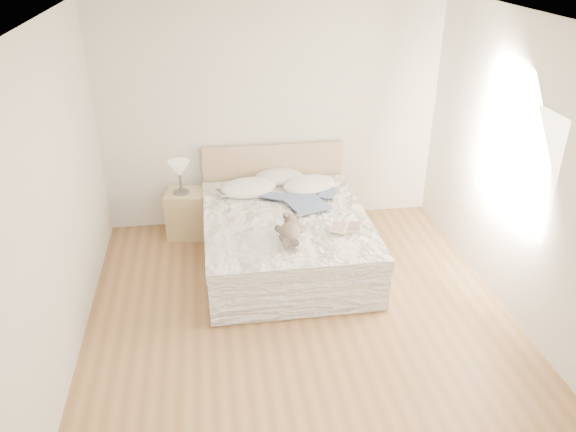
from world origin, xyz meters
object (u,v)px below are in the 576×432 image
object	(u,v)px
photo_book	(230,193)
nightstand	(187,213)
childrens_book	(346,228)
bed	(285,236)
table_lamp	(179,171)
teddy_bear	(290,238)

from	to	relation	value
photo_book	nightstand	bearing A→B (deg)	133.11
photo_book	childrens_book	size ratio (longest dim) A/B	1.01
nightstand	photo_book	bearing A→B (deg)	-25.78
bed	table_lamp	bearing A→B (deg)	146.36
bed	table_lamp	size ratio (longest dim) A/B	5.46
childrens_book	teddy_bear	bearing A→B (deg)	-143.18
nightstand	teddy_bear	bearing A→B (deg)	-54.32
table_lamp	childrens_book	distance (m)	2.08
photo_book	childrens_book	bearing A→B (deg)	-63.55
table_lamp	photo_book	size ratio (longest dim) A/B	1.19
childrens_book	bed	bearing A→B (deg)	159.27
nightstand	photo_book	world-z (taller)	photo_book
nightstand	childrens_book	xyz separation A→B (m)	(1.62, -1.26, 0.35)
childrens_book	teddy_bear	world-z (taller)	teddy_bear
bed	photo_book	world-z (taller)	bed
table_lamp	teddy_bear	distance (m)	1.77
nightstand	photo_book	distance (m)	0.67
photo_book	childrens_book	xyz separation A→B (m)	(1.10, -1.01, 0.00)
nightstand	childrens_book	world-z (taller)	childrens_book
nightstand	childrens_book	bearing A→B (deg)	-37.83
table_lamp	childrens_book	bearing A→B (deg)	-36.68
nightstand	bed	bearing A→B (deg)	-35.41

